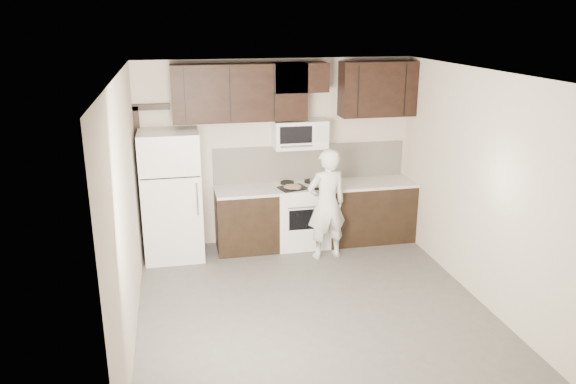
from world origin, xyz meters
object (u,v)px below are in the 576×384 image
object	(u,v)px
refrigerator	(172,195)
person	(327,204)
microwave	(300,134)
stove	(301,215)

from	to	relation	value
refrigerator	person	xyz separation A→B (m)	(2.09, -0.46, -0.12)
person	microwave	bearing A→B (deg)	-78.12
microwave	person	distance (m)	1.10
microwave	person	xyz separation A→B (m)	(0.24, -0.63, -0.87)
refrigerator	person	distance (m)	2.14
stove	person	bearing A→B (deg)	-64.79
microwave	refrigerator	world-z (taller)	microwave
stove	refrigerator	size ratio (longest dim) A/B	0.52
stove	person	world-z (taller)	person
refrigerator	person	world-z (taller)	refrigerator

